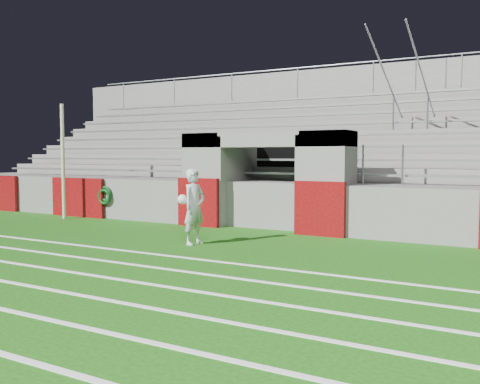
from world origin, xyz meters
The scene contains 5 objects.
ground centered at (0.00, 0.00, 0.00)m, with size 90.00×90.00×0.00m, color #16500D.
field_post centered at (-6.45, 2.32, 1.78)m, with size 0.11×0.11×3.56m, color beige.
stadium_structure centered at (0.00, 7.97, 1.49)m, with size 26.00×8.48×5.42m.
goalkeeper_with_ball centered at (-0.18, 0.41, 0.85)m, with size 0.61×0.66×1.69m.
hose_coil centered at (-5.31, 2.92, 0.73)m, with size 0.50×0.14×0.59m.
Camera 1 is at (6.61, -9.34, 2.00)m, focal length 40.00 mm.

